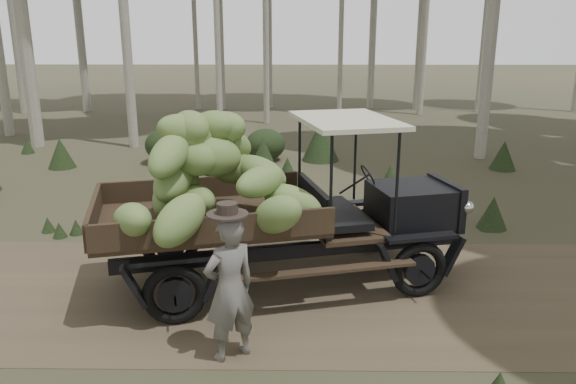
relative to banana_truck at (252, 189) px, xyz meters
name	(u,v)px	position (x,y,z in m)	size (l,w,h in m)	color
ground	(230,292)	(-0.34, -0.09, -1.57)	(120.00, 120.00, 0.00)	#473D2B
dirt_track	(230,292)	(-0.34, -0.09, -1.57)	(70.00, 4.00, 0.01)	brown
banana_truck	(252,189)	(0.00, 0.00, 0.00)	(5.75, 3.44, 2.76)	black
farmer	(230,287)	(-0.13, -1.81, -0.67)	(0.77, 0.71, 1.92)	#615D58
undergrowth	(139,265)	(-1.63, -0.24, -1.08)	(24.02, 22.30, 1.28)	#233319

